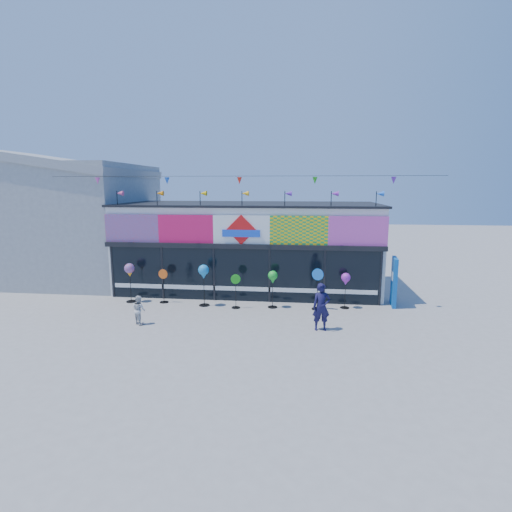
# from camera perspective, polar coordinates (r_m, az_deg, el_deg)

# --- Properties ---
(ground) EXTENTS (80.00, 80.00, 0.00)m
(ground) POSITION_cam_1_polar(r_m,az_deg,el_deg) (14.21, -4.11, -10.27)
(ground) COLOR gray
(ground) RESTS_ON ground
(kite_shop) EXTENTS (16.00, 5.70, 5.31)m
(kite_shop) POSITION_cam_1_polar(r_m,az_deg,el_deg) (19.41, -0.98, 1.49)
(kite_shop) COLOR white
(kite_shop) RESTS_ON ground
(neighbour_building) EXTENTS (8.18, 7.20, 6.87)m
(neighbour_building) POSITION_cam_1_polar(r_m,az_deg,el_deg) (23.72, -25.43, 4.89)
(neighbour_building) COLOR #9C9FA1
(neighbour_building) RESTS_ON ground
(blue_sign) EXTENTS (0.26, 1.02, 2.02)m
(blue_sign) POSITION_cam_1_polar(r_m,az_deg,el_deg) (17.44, 19.11, -3.48)
(blue_sign) COLOR #0B53A5
(blue_sign) RESTS_ON ground
(spinner_0) EXTENTS (0.43, 0.43, 1.68)m
(spinner_0) POSITION_cam_1_polar(r_m,az_deg,el_deg) (17.75, -17.61, -2.09)
(spinner_0) COLOR black
(spinner_0) RESTS_ON ground
(spinner_1) EXTENTS (0.41, 0.37, 1.45)m
(spinner_1) POSITION_cam_1_polar(r_m,az_deg,el_deg) (17.41, -13.08, -4.07)
(spinner_1) COLOR black
(spinner_1) RESTS_ON ground
(spinner_2) EXTENTS (0.44, 0.44, 1.74)m
(spinner_2) POSITION_cam_1_polar(r_m,az_deg,el_deg) (16.52, -7.49, -2.42)
(spinner_2) COLOR black
(spinner_2) RESTS_ON ground
(spinner_3) EXTENTS (0.39, 0.36, 1.40)m
(spinner_3) POSITION_cam_1_polar(r_m,az_deg,el_deg) (16.24, -2.92, -4.91)
(spinner_3) COLOR black
(spinner_3) RESTS_ON ground
(spinner_4) EXTENTS (0.39, 0.39, 1.54)m
(spinner_4) POSITION_cam_1_polar(r_m,az_deg,el_deg) (16.17, 2.41, -3.18)
(spinner_4) COLOR black
(spinner_4) RESTS_ON ground
(spinner_5) EXTENTS (0.46, 0.43, 1.68)m
(spinner_5) POSITION_cam_1_polar(r_m,az_deg,el_deg) (16.18, 8.76, -4.54)
(spinner_5) COLOR black
(spinner_5) RESTS_ON ground
(spinner_6) EXTENTS (0.37, 0.37, 1.46)m
(spinner_6) POSITION_cam_1_polar(r_m,az_deg,el_deg) (16.50, 12.69, -3.37)
(spinner_6) COLOR black
(spinner_6) RESTS_ON ground
(adult_man) EXTENTS (0.64, 0.45, 1.65)m
(adult_man) POSITION_cam_1_polar(r_m,az_deg,el_deg) (13.95, 9.32, -7.19)
(adult_man) COLOR #141239
(adult_man) RESTS_ON ground
(child) EXTENTS (0.59, 0.54, 1.05)m
(child) POSITION_cam_1_polar(r_m,az_deg,el_deg) (15.04, -16.38, -7.39)
(child) COLOR #BEBEBE
(child) RESTS_ON ground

